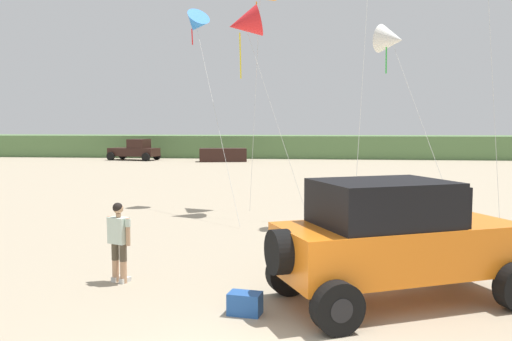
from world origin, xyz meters
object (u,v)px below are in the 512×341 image
object	(u,v)px
distant_sedan	(223,155)
kite_white_parafoil	(196,24)
person_watching	(119,238)
kite_orange_streamer	(244,24)
distant_pickup	(135,150)
cooler_box	(245,304)
jeep	(395,238)
kite_green_box	(391,39)

from	to	relation	value
distant_sedan	kite_white_parafoil	bearing A→B (deg)	-94.20
person_watching	kite_orange_streamer	xyz separation A→B (m)	(1.38, 9.17, 6.00)
person_watching	distant_pickup	world-z (taller)	distant_pickup
person_watching	cooler_box	distance (m)	3.34
person_watching	kite_orange_streamer	distance (m)	11.05
distant_sedan	kite_orange_streamer	world-z (taller)	kite_orange_streamer
jeep	distant_sedan	bearing A→B (deg)	104.60
kite_orange_streamer	person_watching	bearing A→B (deg)	-98.58
distant_pickup	kite_white_parafoil	size ratio (longest dim) A/B	0.61
cooler_box	person_watching	bearing A→B (deg)	159.75
person_watching	kite_green_box	size ratio (longest dim) A/B	0.24
jeep	distant_pickup	distance (m)	43.13
person_watching	kite_green_box	xyz separation A→B (m)	(6.60, 9.04, 5.33)
distant_pickup	distant_sedan	world-z (taller)	distant_pickup
distant_pickup	kite_white_parafoil	world-z (taller)	kite_white_parafoil
cooler_box	kite_orange_streamer	size ratio (longest dim) A/B	0.07
kite_white_parafoil	distant_sedan	bearing A→B (deg)	97.68
kite_white_parafoil	kite_orange_streamer	xyz separation A→B (m)	(2.26, -2.00, -0.42)
kite_green_box	kite_orange_streamer	world-z (taller)	kite_orange_streamer
person_watching	kite_green_box	world-z (taller)	kite_green_box
person_watching	cooler_box	xyz separation A→B (m)	(2.84, -1.60, -0.75)
kite_white_parafoil	kite_orange_streamer	bearing A→B (deg)	-41.48
cooler_box	distant_pickup	world-z (taller)	distant_pickup
kite_orange_streamer	jeep	bearing A→B (deg)	-67.39
jeep	kite_orange_streamer	bearing A→B (deg)	112.61
cooler_box	distant_sedan	bearing A→B (deg)	109.63
kite_white_parafoil	distant_pickup	bearing A→B (deg)	114.00
kite_orange_streamer	distant_pickup	bearing A→B (deg)	116.21
jeep	person_watching	size ratio (longest dim) A/B	3.00
kite_white_parafoil	kite_green_box	distance (m)	7.85
cooler_box	kite_green_box	size ratio (longest dim) A/B	0.08
person_watching	kite_white_parafoil	distance (m)	12.91
jeep	cooler_box	world-z (taller)	jeep
distant_pickup	distant_sedan	bearing A→B (deg)	-7.26
distant_pickup	kite_white_parafoil	bearing A→B (deg)	-66.00
distant_pickup	kite_white_parafoil	distance (m)	30.41
kite_white_parafoil	kite_green_box	xyz separation A→B (m)	(7.47, -2.13, -1.10)
kite_green_box	distant_pickup	bearing A→B (deg)	123.75
jeep	cooler_box	size ratio (longest dim) A/B	8.93
cooler_box	distant_sedan	world-z (taller)	distant_sedan
jeep	cooler_box	bearing A→B (deg)	-160.62
person_watching	distant_sedan	size ratio (longest dim) A/B	0.40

